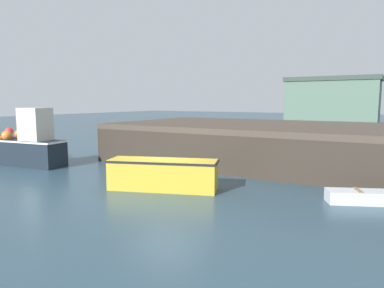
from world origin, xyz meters
TOP-DOWN VIEW (x-y plane):
  - ground at (0.00, 0.00)m, footprint 120.00×160.00m
  - pier at (1.55, 5.89)m, footprint 14.83×8.18m
  - fishing_boat_near_left at (-7.63, -0.05)m, footprint 3.62×1.65m
  - fishing_boat_near_right at (0.29, -0.59)m, footprint 3.86×2.25m
  - rowboat at (6.18, 1.01)m, footprint 1.87×1.34m
  - warehouse at (0.32, 34.09)m, footprint 10.37×5.61m
  - mooring_buoy_foreground at (-8.98, -0.24)m, footprint 0.40×0.40m

SIDE VIEW (x-z plane):
  - ground at x=0.00m, z-range -0.10..0.00m
  - rowboat at x=6.18m, z-range -0.02..0.40m
  - mooring_buoy_foreground at x=-8.98m, z-range -0.03..0.54m
  - fishing_boat_near_right at x=0.29m, z-range 0.03..1.07m
  - fishing_boat_near_left at x=-7.63m, z-range -0.35..2.34m
  - pier at x=1.55m, z-range 0.64..2.52m
  - warehouse at x=0.32m, z-range 0.02..5.81m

